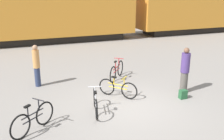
% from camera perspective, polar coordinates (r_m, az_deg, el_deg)
% --- Properties ---
extents(ground_plane, '(80.00, 80.00, 0.00)m').
position_cam_1_polar(ground_plane, '(9.41, 3.75, -7.94)').
color(ground_plane, gray).
extents(freight_train, '(35.83, 2.91, 5.33)m').
position_cam_1_polar(freight_train, '(20.79, -11.09, 13.81)').
color(freight_train, black).
rests_on(freight_train, ground_plane).
extents(rail_near, '(47.83, 0.07, 0.01)m').
position_cam_1_polar(rail_near, '(20.45, -10.28, 5.88)').
color(rail_near, '#4C4238').
rests_on(rail_near, ground_plane).
extents(rail_far, '(47.83, 0.07, 0.01)m').
position_cam_1_polar(rail_far, '(21.84, -11.00, 6.57)').
color(rail_far, '#4C4238').
rests_on(rail_far, ground_plane).
extents(bicycle_maroon, '(1.19, 1.37, 0.92)m').
position_cam_1_polar(bicycle_maroon, '(12.03, 1.04, -0.14)').
color(bicycle_maroon, black).
rests_on(bicycle_maroon, ground_plane).
extents(bicycle_black, '(1.33, 1.13, 0.92)m').
position_cam_1_polar(bicycle_black, '(8.07, -16.78, -10.20)').
color(bicycle_black, black).
rests_on(bicycle_black, ground_plane).
extents(bicycle_silver, '(0.50, 1.60, 0.85)m').
position_cam_1_polar(bicycle_silver, '(8.84, -3.62, -7.10)').
color(bicycle_silver, black).
rests_on(bicycle_silver, ground_plane).
extents(bicycle_yellow, '(1.13, 1.22, 0.83)m').
position_cam_1_polar(bicycle_yellow, '(10.06, 1.27, -3.98)').
color(bicycle_yellow, black).
rests_on(bicycle_yellow, ground_plane).
extents(person_in_tan, '(0.28, 0.28, 1.80)m').
position_cam_1_polar(person_in_tan, '(11.41, -16.10, 0.99)').
color(person_in_tan, '#283351').
rests_on(person_in_tan, ground_plane).
extents(person_in_purple, '(0.34, 0.34, 1.84)m').
position_cam_1_polar(person_in_purple, '(10.70, 15.59, -0.06)').
color(person_in_purple, '#514C47').
rests_on(person_in_purple, ground_plane).
extents(backpack, '(0.28, 0.20, 0.34)m').
position_cam_1_polar(backpack, '(10.33, 15.20, -5.13)').
color(backpack, '#235633').
rests_on(backpack, ground_plane).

